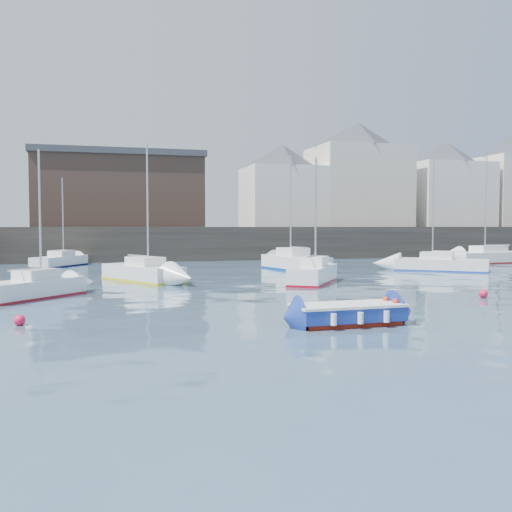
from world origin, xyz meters
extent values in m
plane|color=#2D4760|center=(0.00, 0.00, 0.00)|extent=(220.00, 220.00, 0.00)
cube|color=#28231E|center=(0.00, 35.00, 1.50)|extent=(90.00, 5.00, 3.00)
cube|color=#28231E|center=(0.00, 53.00, 1.40)|extent=(90.00, 32.00, 2.80)
cube|color=beige|center=(20.00, 42.00, 7.30)|extent=(10.00, 8.00, 9.00)
pyramid|color=#3A3D44|center=(20.00, 42.00, 13.20)|extent=(13.36, 13.36, 2.80)
cube|color=white|center=(31.00, 41.50, 6.55)|extent=(9.00, 7.00, 7.50)
pyramid|color=#3A3D44|center=(31.00, 41.50, 11.53)|extent=(11.88, 11.88, 2.45)
cube|color=beige|center=(40.00, 41.50, 7.05)|extent=(8.00, 7.00, 8.50)
cube|color=white|center=(11.00, 41.50, 6.05)|extent=(8.00, 7.00, 6.50)
pyramid|color=#3A3D44|center=(11.00, 41.50, 10.53)|extent=(11.14, 11.14, 2.45)
cube|color=#3D2D26|center=(-6.00, 43.00, 6.30)|extent=(16.00, 10.00, 7.00)
cube|color=#3A3D44|center=(-6.00, 43.00, 10.10)|extent=(16.40, 10.40, 0.60)
cube|color=maroon|center=(-0.49, -0.59, 0.08)|extent=(3.18, 1.42, 0.16)
cube|color=navy|center=(-0.49, -0.59, 0.37)|extent=(3.46, 1.61, 0.43)
cube|color=white|center=(-0.49, -0.59, 0.62)|extent=(3.53, 1.64, 0.08)
cube|color=white|center=(-0.49, -0.59, 0.44)|extent=(2.76, 1.14, 0.39)
cube|color=tan|center=(-0.49, -0.59, 0.53)|extent=(0.29, 1.03, 0.06)
cylinder|color=white|center=(-1.40, 0.20, 0.34)|extent=(0.17, 0.17, 0.34)
cylinder|color=white|center=(-1.32, -1.45, 0.34)|extent=(0.17, 0.17, 0.34)
cylinder|color=white|center=(-0.52, 0.24, 0.34)|extent=(0.17, 0.17, 0.34)
cylinder|color=white|center=(-0.45, -1.41, 0.34)|extent=(0.17, 0.17, 0.34)
cylinder|color=white|center=(0.35, 0.28, 0.34)|extent=(0.17, 0.17, 0.34)
cylinder|color=white|center=(0.42, -1.38, 0.34)|extent=(0.17, 0.17, 0.34)
cube|color=white|center=(-10.68, 8.96, 0.40)|extent=(4.31, 4.68, 0.79)
cube|color=maroon|center=(-10.68, 8.96, 0.05)|extent=(4.36, 4.72, 0.11)
cube|color=white|center=(-10.52, 9.14, 1.01)|extent=(1.98, 2.04, 0.44)
cylinder|color=silver|center=(-10.36, 9.32, 3.57)|extent=(0.09, 0.09, 5.56)
cube|color=white|center=(-5.62, 15.64, 0.44)|extent=(4.39, 6.01, 0.87)
cube|color=yellow|center=(-5.62, 15.64, 0.06)|extent=(4.43, 6.07, 0.12)
cube|color=white|center=(-5.48, 15.38, 1.12)|extent=(2.19, 2.45, 0.48)
cylinder|color=silver|center=(-5.34, 15.12, 4.22)|extent=(0.10, 0.10, 6.69)
cube|color=white|center=(3.16, 11.89, 0.46)|extent=(4.19, 5.14, 0.92)
cube|color=maroon|center=(3.16, 11.89, 0.06)|extent=(4.23, 5.19, 0.12)
cube|color=white|center=(3.31, 12.10, 1.17)|extent=(2.01, 2.16, 0.51)
cylinder|color=silver|center=(3.45, 12.31, 3.85)|extent=(0.10, 0.10, 5.86)
cube|color=white|center=(14.60, 17.32, 0.42)|extent=(5.88, 5.35, 0.84)
cube|color=#1B3FAA|center=(14.60, 17.32, 0.06)|extent=(5.94, 5.40, 0.11)
cube|color=white|center=(14.36, 17.51, 1.07)|extent=(2.55, 2.47, 0.46)
cylinder|color=silver|center=(14.13, 17.70, 4.31)|extent=(0.09, 0.09, 6.95)
cube|color=white|center=(5.22, 20.72, 0.50)|extent=(3.39, 6.39, 1.00)
cube|color=#003B9B|center=(5.22, 20.72, 0.07)|extent=(3.42, 6.45, 0.13)
cube|color=white|center=(5.15, 21.02, 1.27)|extent=(1.94, 2.43, 0.55)
cylinder|color=silver|center=(5.07, 21.31, 4.50)|extent=(0.11, 0.11, 7.01)
cube|color=white|center=(23.52, 23.67, 0.46)|extent=(7.39, 2.95, 0.93)
cube|color=maroon|center=(23.52, 23.67, 0.06)|extent=(7.47, 2.98, 0.12)
cube|color=white|center=(23.16, 23.64, 1.19)|extent=(2.67, 1.95, 0.52)
cylinder|color=silver|center=(22.80, 23.61, 5.08)|extent=(0.10, 0.10, 8.30)
cube|color=white|center=(-10.89, 29.00, 0.39)|extent=(4.07, 5.32, 0.78)
cube|color=#0A0D39|center=(-10.89, 29.00, 0.05)|extent=(4.11, 5.37, 0.10)
cube|color=white|center=(-10.76, 29.22, 1.00)|extent=(2.00, 2.20, 0.43)
cylinder|color=silver|center=(-10.63, 29.45, 3.77)|extent=(0.09, 0.09, 5.97)
sphere|color=#F31740|center=(-10.31, 2.00, 0.00)|extent=(0.34, 0.34, 0.34)
sphere|color=#F31740|center=(7.95, 4.10, 0.00)|extent=(0.37, 0.37, 0.37)
sphere|color=#F31740|center=(-3.51, 16.17, 0.00)|extent=(0.36, 0.36, 0.36)
camera|label=1|loc=(-7.86, -16.76, 3.06)|focal=40.00mm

